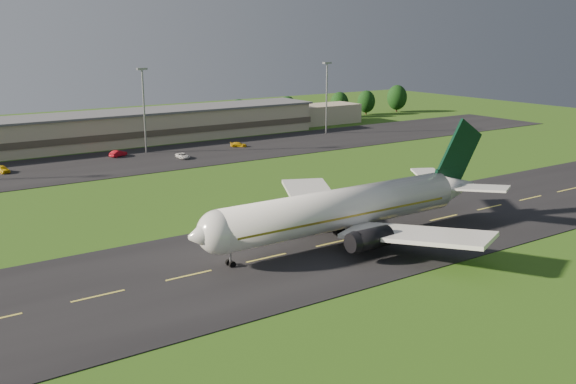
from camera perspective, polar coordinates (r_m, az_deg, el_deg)
ground at (r=89.31m, az=4.07°, el=-4.57°), size 360.00×360.00×0.00m
taxiway at (r=89.29m, az=4.07°, el=-4.54°), size 220.00×30.00×0.10m
apron at (r=150.70m, az=-13.10°, el=2.78°), size 260.00×30.00×0.10m
airliner at (r=89.19m, az=5.17°, el=-1.49°), size 51.22×42.18×15.57m
terminal at (r=174.62m, az=-14.11°, el=5.53°), size 145.00×16.00×8.40m
light_mast_centre at (r=158.06m, az=-12.72°, el=7.96°), size 2.40×1.20×20.35m
light_mast_east at (r=185.34m, az=3.46°, el=9.11°), size 2.40×1.20×20.35m
tree_line at (r=190.37m, az=-10.26°, el=6.70°), size 197.49×9.24×10.70m
service_vehicle_a at (r=145.77m, az=-24.06°, el=1.87°), size 2.80×4.75×1.52m
service_vehicle_b at (r=155.88m, az=-14.87°, el=3.33°), size 4.74×3.46×1.49m
service_vehicle_c at (r=150.43m, az=-9.35°, el=3.20°), size 2.09×4.49×1.24m
service_vehicle_d at (r=164.12m, az=-4.42°, el=4.23°), size 4.46×3.63×1.21m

